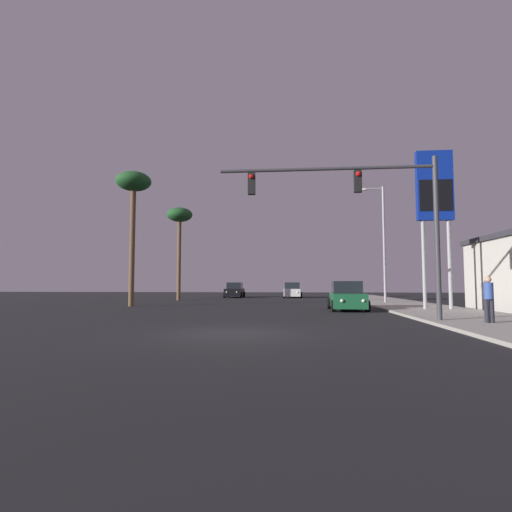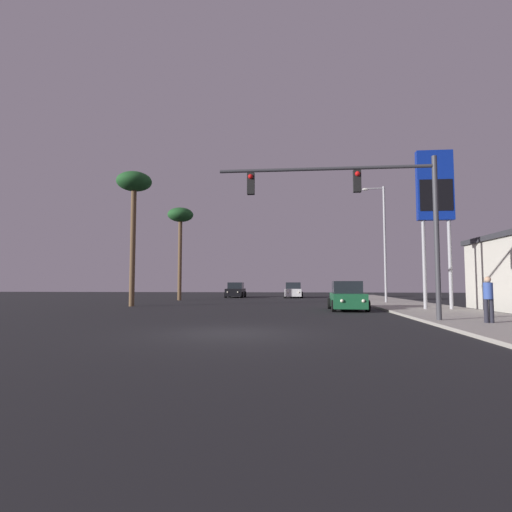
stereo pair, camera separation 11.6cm
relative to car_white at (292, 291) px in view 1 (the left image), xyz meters
The scene contains 11 objects.
ground_plane 32.28m from the car_white, 93.25° to the right, with size 120.00×120.00×0.00m, color black.
sidewalk_right 23.51m from the car_white, 70.95° to the right, with size 5.00×60.00×0.12m.
car_white is the anchor object (origin of this frame).
car_green 21.17m from the car_white, 81.39° to the right, with size 2.04×4.34×1.68m.
car_black 6.47m from the car_white, behind, with size 2.04×4.32×1.68m.
traffic_light_mast 28.79m from the car_white, 83.70° to the right, with size 8.76×0.36×6.50m.
street_lamp 15.43m from the car_white, 61.89° to the right, with size 1.74×0.24×9.00m.
gas_station_sign 23.54m from the car_white, 69.13° to the right, with size 2.00×0.42×9.00m.
pedestrian_on_sidewalk 30.16m from the car_white, 76.35° to the right, with size 0.34×0.32×1.67m.
palm_tree_mid 14.98m from the car_white, 142.04° to the right, with size 2.40×2.40×8.68m.
palm_tree_near 22.46m from the car_white, 120.94° to the right, with size 2.40×2.40×9.29m.
Camera 1 is at (1.86, -12.33, 1.52)m, focal length 28.00 mm.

